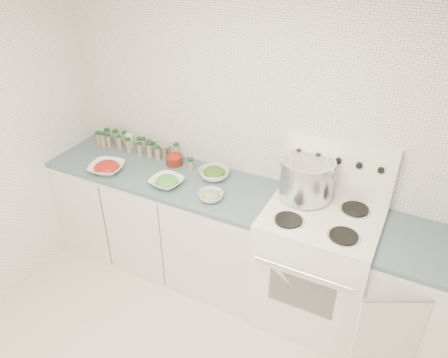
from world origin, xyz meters
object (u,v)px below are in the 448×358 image
stove (316,263)px  stock_pot (307,176)px  bowl_tomato (107,167)px  bowl_snowpea (167,182)px

stove → stock_pot: (-0.18, 0.15, 0.60)m
bowl_tomato → stove: bearing=5.8°
stove → bowl_snowpea: size_ratio=5.21×
stock_pot → bowl_tomato: 1.55m
stock_pot → bowl_snowpea: stock_pot is taller
stove → bowl_tomato: bearing=-174.2°
bowl_tomato → bowl_snowpea: size_ratio=1.22×
bowl_tomato → bowl_snowpea: bowl_tomato is taller
stock_pot → stove: bearing=-40.4°
stove → bowl_snowpea: bearing=-173.6°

